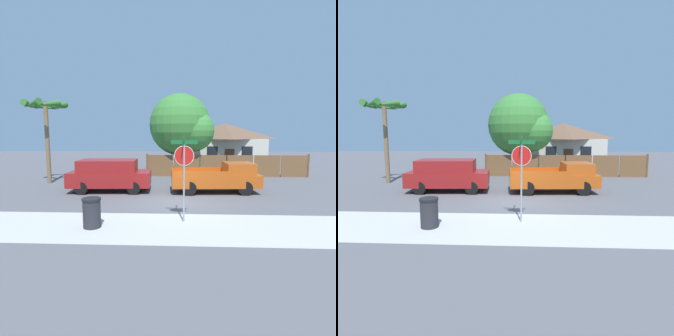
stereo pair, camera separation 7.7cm
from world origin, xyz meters
TOP-DOWN VIEW (x-y plane):
  - ground_plane at (0.00, 0.00)m, footprint 80.00×80.00m
  - sidewalk_strip at (0.00, -3.60)m, footprint 36.00×3.20m
  - wooden_fence at (3.98, 8.13)m, footprint 12.78×0.12m
  - house at (4.93, 15.15)m, footprint 7.75×6.67m
  - oak_tree at (0.50, 9.16)m, footprint 5.32×5.06m
  - palm_tree at (-8.72, 4.76)m, footprint 2.75×2.96m
  - red_suv at (-3.83, 2.34)m, footprint 4.79×2.29m
  - orange_pickup at (2.52, 2.36)m, footprint 5.06×2.18m
  - stop_sign at (0.42, -2.94)m, footprint 0.99×0.89m
  - trash_bin at (-2.87, -3.73)m, footprint 0.67×0.67m

SIDE VIEW (x-z plane):
  - ground_plane at x=0.00m, z-range 0.00..0.00m
  - sidewalk_strip at x=0.00m, z-range 0.00..0.01m
  - trash_bin at x=-2.87m, z-range 0.01..1.08m
  - orange_pickup at x=2.52m, z-range -0.01..1.71m
  - wooden_fence at x=3.98m, z-range -0.05..1.76m
  - red_suv at x=-3.83m, z-range 0.07..1.93m
  - stop_sign at x=0.42m, z-range 0.61..3.90m
  - house at x=4.93m, z-range 0.08..4.57m
  - oak_tree at x=0.50m, z-range 0.69..7.35m
  - palm_tree at x=-8.72m, z-range 2.01..7.60m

